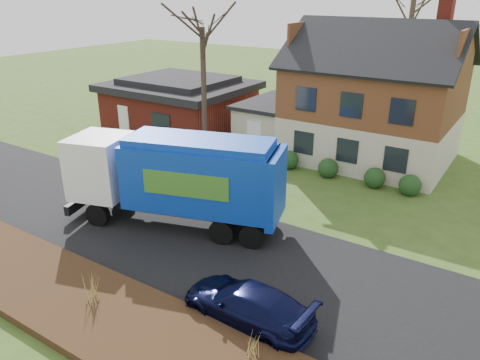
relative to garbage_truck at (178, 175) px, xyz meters
The scene contains 11 objects.
ground 3.15m from the garbage_truck, 25.36° to the right, with size 120.00×120.00×0.00m, color #354E1A.
road 3.14m from the garbage_truck, 25.36° to the right, with size 80.00×7.00×0.02m, color black.
mulch_verge 6.85m from the garbage_truck, 72.80° to the right, with size 80.00×3.50×0.30m, color #301E10.
main_house 13.55m from the garbage_truck, 75.29° to the left, with size 12.95×8.95×9.26m.
ranch_house 15.75m from the garbage_truck, 129.82° to the left, with size 9.80×8.20×3.70m.
garbage_truck is the anchor object (origin of this frame).
silver_sedan 5.20m from the garbage_truck, 145.43° to the left, with size 1.78×5.10×1.68m, color #A3A5AB.
navy_wagon 7.24m from the garbage_truck, 33.19° to the right, with size 1.77×4.36×1.27m, color black.
tree_front_west 11.25m from the garbage_truck, 120.30° to the left, with size 3.56×3.56×10.59m.
grass_clump_mid 6.34m from the garbage_truck, 76.35° to the right, with size 0.37×0.31×1.05m.
grass_clump_east 8.98m from the garbage_truck, 37.29° to the right, with size 0.30×0.25×0.76m.
Camera 1 is at (10.27, -12.95, 9.61)m, focal length 35.00 mm.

